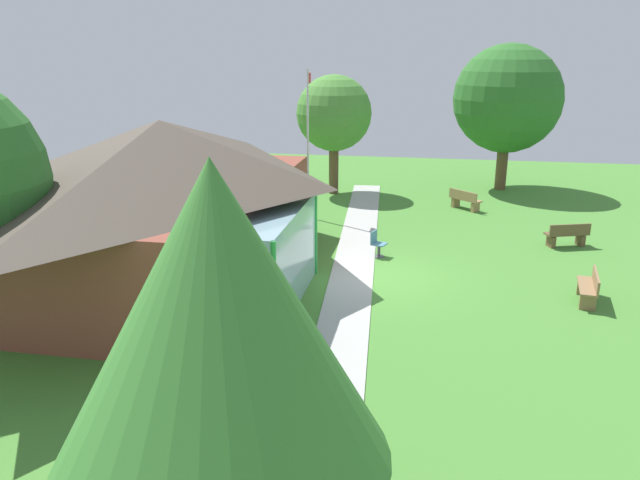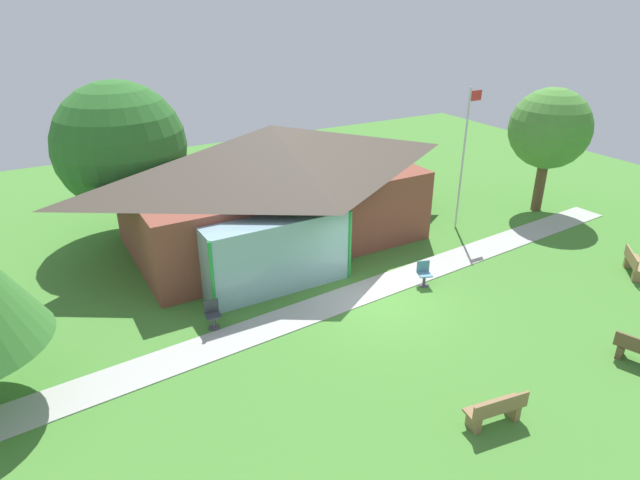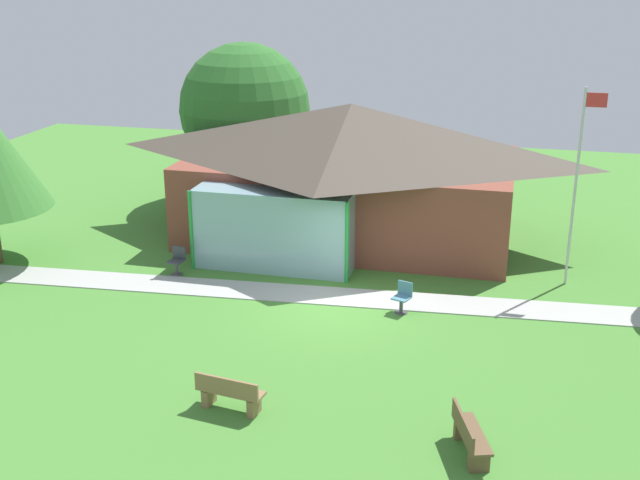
% 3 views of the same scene
% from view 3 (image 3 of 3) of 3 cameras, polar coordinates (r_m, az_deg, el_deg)
% --- Properties ---
extents(ground_plane, '(44.00, 44.00, 0.00)m').
position_cam_3_polar(ground_plane, '(22.53, 1.06, -4.79)').
color(ground_plane, '#478433').
extents(pavilion, '(11.97, 8.11, 4.64)m').
position_cam_3_polar(pavilion, '(27.56, 1.99, 5.02)').
color(pavilion, brown).
rests_on(pavilion, ground_plane).
extents(footpath, '(25.89, 3.16, 0.03)m').
position_cam_3_polar(footpath, '(23.18, 1.47, -4.04)').
color(footpath, '#ADADA8').
rests_on(footpath, ground_plane).
extents(flagpole, '(0.64, 0.08, 5.87)m').
position_cam_3_polar(flagpole, '(24.23, 17.80, 4.11)').
color(flagpole, silver).
rests_on(flagpole, ground_plane).
extents(bench_front_center, '(1.55, 0.65, 0.84)m').
position_cam_3_polar(bench_front_center, '(17.61, -6.42, -10.79)').
color(bench_front_center, olive).
rests_on(bench_front_center, ground_plane).
extents(bench_front_right, '(0.90, 1.56, 0.84)m').
position_cam_3_polar(bench_front_right, '(16.38, 10.55, -13.54)').
color(bench_front_right, brown).
rests_on(bench_front_right, ground_plane).
extents(patio_chair_west, '(0.49, 0.49, 0.86)m').
position_cam_3_polar(patio_chair_west, '(25.08, -10.10, -1.50)').
color(patio_chair_west, '#33383D').
rests_on(patio_chair_west, ground_plane).
extents(patio_chair_lawn_spare, '(0.56, 0.56, 0.86)m').
position_cam_3_polar(patio_chair_lawn_spare, '(22.19, 5.88, -4.12)').
color(patio_chair_lawn_spare, teal).
rests_on(patio_chair_lawn_spare, ground_plane).
extents(tree_behind_pavilion_left, '(5.08, 5.08, 6.25)m').
position_cam_3_polar(tree_behind_pavilion_left, '(31.79, -5.37, 9.26)').
color(tree_behind_pavilion_left, brown).
rests_on(tree_behind_pavilion_left, ground_plane).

